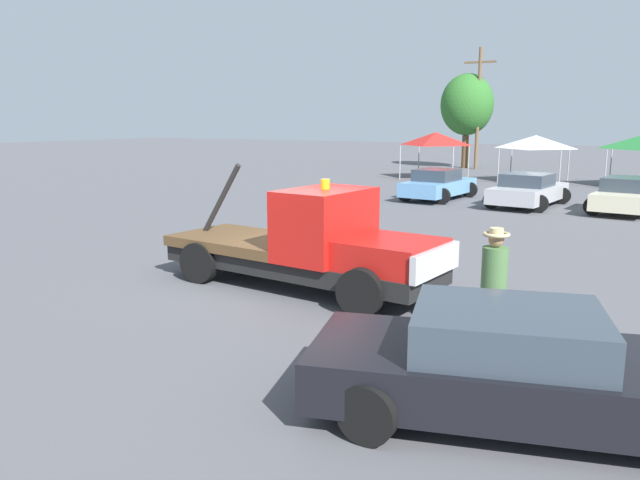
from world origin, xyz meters
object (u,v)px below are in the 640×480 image
object	(u,v)px
tow_truck	(313,247)
foreground_car	(523,368)
parked_car_cream	(627,195)
canopy_tent_red	(436,139)
parked_car_silver	(528,190)
utility_pole	(478,105)
canopy_tent_white	(535,142)
tree_left	(467,105)
person_near_truck	(494,276)
parked_car_skyblue	(438,185)

from	to	relation	value
tow_truck	foreground_car	world-z (taller)	tow_truck
parked_car_cream	canopy_tent_red	distance (m)	14.66
parked_car_silver	foreground_car	bearing A→B (deg)	-161.92
foreground_car	parked_car_cream	xyz separation A→B (m)	(0.08, 19.01, -0.00)
parked_car_cream	utility_pole	size ratio (longest dim) A/B	0.59
canopy_tent_white	foreground_car	bearing A→B (deg)	-79.96
parked_car_silver	tree_left	xyz separation A→B (m)	(-8.00, 18.85, 3.82)
person_near_truck	foreground_car	bearing A→B (deg)	13.33
person_near_truck	tree_left	world-z (taller)	tree_left
utility_pole	person_near_truck	bearing A→B (deg)	-74.52
tow_truck	tree_left	bearing A→B (deg)	107.61
person_near_truck	canopy_tent_red	world-z (taller)	canopy_tent_red
tow_truck	canopy_tent_red	distance (m)	25.67
tow_truck	tree_left	size ratio (longest dim) A/B	0.95
foreground_car	parked_car_cream	bearing A→B (deg)	75.00
canopy_tent_red	utility_pole	bearing A→B (deg)	88.51
tow_truck	parked_car_skyblue	bearing A→B (deg)	105.75
parked_car_silver	canopy_tent_white	world-z (taller)	canopy_tent_white
canopy_tent_red	canopy_tent_white	size ratio (longest dim) A/B	0.98
foreground_car	canopy_tent_white	distance (m)	29.93
parked_car_cream	tree_left	world-z (taller)	tree_left
tow_truck	foreground_car	xyz separation A→B (m)	(4.91, -3.79, -0.26)
canopy_tent_white	person_near_truck	bearing A→B (deg)	-81.00
parked_car_silver	utility_pole	xyz separation A→B (m)	(-7.02, 18.20, 3.77)
parked_car_skyblue	utility_pole	distance (m)	18.45
tow_truck	foreground_car	bearing A→B (deg)	-31.04
parked_car_cream	canopy_tent_red	xyz separation A→B (m)	(-10.83, 9.74, 1.68)
parked_car_cream	canopy_tent_white	xyz separation A→B (m)	(-5.29, 10.43, 1.57)
foreground_car	parked_car_cream	size ratio (longest dim) A/B	1.10
canopy_tent_red	tree_left	xyz separation A→B (m)	(-0.77, 8.98, 2.14)
person_near_truck	parked_car_cream	distance (m)	16.66
foreground_car	tree_left	distance (m)	39.63
tow_truck	parked_car_silver	xyz separation A→B (m)	(1.39, 15.09, -0.26)
tow_truck	parked_car_silver	bearing A→B (deg)	91.32
tow_truck	canopy_tent_white	world-z (taller)	canopy_tent_white
parked_car_cream	canopy_tent_white	distance (m)	11.80
foreground_car	person_near_truck	xyz separation A→B (m)	(-0.93, 2.39, 0.43)
foreground_car	person_near_truck	bearing A→B (deg)	96.50
tow_truck	parked_car_cream	size ratio (longest dim) A/B	1.30
parked_car_cream	person_near_truck	bearing A→B (deg)	-176.46
parked_car_silver	tree_left	size ratio (longest dim) A/B	0.71
tow_truck	tree_left	distance (m)	34.76
utility_pole	canopy_tent_red	bearing A→B (deg)	-91.49
canopy_tent_white	tree_left	distance (m)	10.66
foreground_car	parked_car_silver	xyz separation A→B (m)	(-3.52, 18.87, -0.00)
tow_truck	person_near_truck	bearing A→B (deg)	-12.77
canopy_tent_white	tree_left	size ratio (longest dim) A/B	0.49
parked_car_cream	utility_pole	world-z (taller)	utility_pole
canopy_tent_white	utility_pole	distance (m)	9.57
person_near_truck	utility_pole	size ratio (longest dim) A/B	0.22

